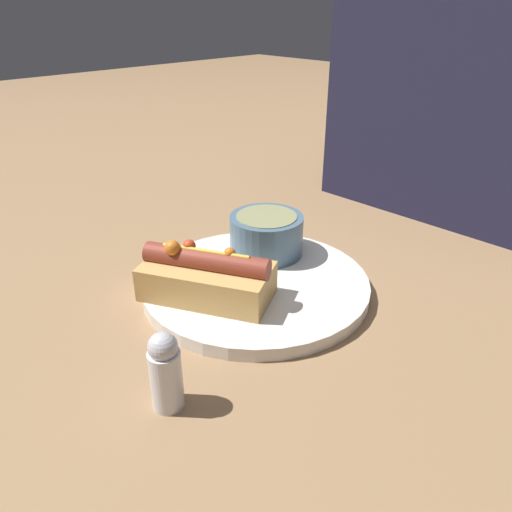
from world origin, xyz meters
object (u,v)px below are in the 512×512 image
salt_shaker (165,371)px  seated_diner (467,66)px  hot_dog (206,277)px  spoon (238,260)px  soup_bowl (266,233)px

salt_shaker → seated_diner: 0.65m
salt_shaker → seated_diner: size_ratio=0.14×
salt_shaker → hot_dog: bearing=127.5°
spoon → salt_shaker: 0.24m
hot_dog → soup_bowl: bearing=75.3°
soup_bowl → salt_shaker: (0.12, -0.25, -0.01)m
hot_dog → seated_diner: bearing=58.0°
hot_dog → salt_shaker: (0.10, -0.13, -0.00)m
seated_diner → salt_shaker: bearing=-84.8°
hot_dog → spoon: bearing=85.9°
soup_bowl → seated_diner: size_ratio=0.18×
spoon → salt_shaker: size_ratio=1.94×
hot_dog → soup_bowl: size_ratio=1.68×
spoon → seated_diner: bearing=15.4°
spoon → seated_diner: size_ratio=0.28×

